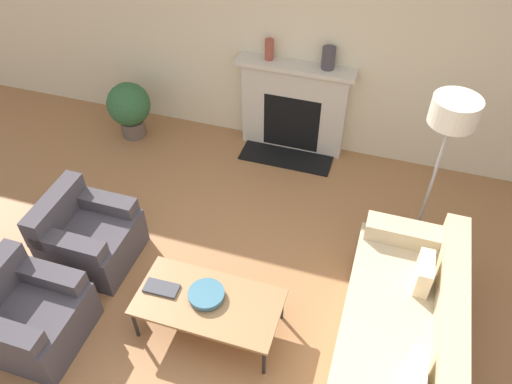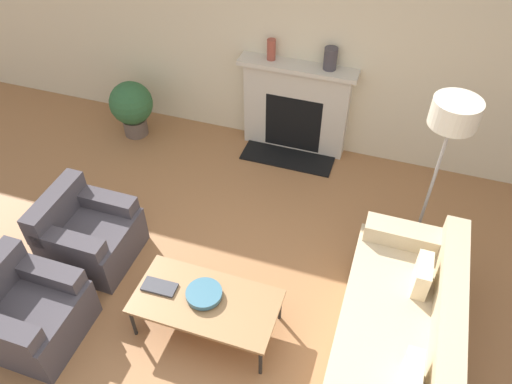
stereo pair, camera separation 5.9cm
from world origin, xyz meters
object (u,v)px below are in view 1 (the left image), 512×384
(fireplace, at_px, (294,108))
(mantel_vase_left, at_px, (269,49))
(couch, at_px, (402,336))
(mantel_vase_center_left, at_px, (328,58))
(coffee_table, at_px, (208,303))
(floor_lamp, at_px, (450,127))
(armchair_near, at_px, (29,316))
(book, at_px, (161,288))
(bowl, at_px, (206,294))
(potted_plant, at_px, (129,107))
(armchair_far, at_px, (88,237))

(fireplace, distance_m, mantel_vase_left, 0.78)
(couch, height_order, mantel_vase_center_left, mantel_vase_center_left)
(couch, relative_size, mantel_vase_left, 8.66)
(couch, distance_m, coffee_table, 1.62)
(couch, relative_size, coffee_table, 1.68)
(couch, bearing_deg, mantel_vase_left, -143.46)
(coffee_table, relative_size, floor_lamp, 0.71)
(armchair_near, relative_size, book, 2.59)
(fireplace, distance_m, bowl, 2.73)
(mantel_vase_center_left, xyz_separation_m, potted_plant, (-2.38, -0.40, -0.85))
(book, height_order, mantel_vase_center_left, mantel_vase_center_left)
(book, bearing_deg, floor_lamp, 34.87)
(floor_lamp, xyz_separation_m, mantel_vase_center_left, (-1.26, 1.23, -0.20))
(floor_lamp, bearing_deg, armchair_far, -159.39)
(couch, bearing_deg, floor_lamp, 178.41)
(coffee_table, height_order, mantel_vase_left, mantel_vase_left)
(fireplace, bearing_deg, floor_lamp, -37.07)
(floor_lamp, bearing_deg, bowl, -137.77)
(armchair_near, bearing_deg, mantel_vase_left, -18.65)
(floor_lamp, bearing_deg, mantel_vase_left, 147.52)
(floor_lamp, bearing_deg, fireplace, 142.93)
(book, bearing_deg, mantel_vase_left, 85.32)
(bowl, height_order, mantel_vase_left, mantel_vase_left)
(bowl, bearing_deg, potted_plant, 130.13)
(fireplace, relative_size, couch, 0.66)
(floor_lamp, relative_size, potted_plant, 2.38)
(book, xyz_separation_m, mantel_vase_center_left, (0.80, 2.78, 0.88))
(couch, xyz_separation_m, mantel_vase_left, (-1.90, 2.56, 0.97))
(fireplace, bearing_deg, coffee_table, -90.51)
(mantel_vase_left, relative_size, potted_plant, 0.33)
(bowl, bearing_deg, mantel_vase_center_left, 81.64)
(bowl, bearing_deg, book, -174.33)
(fireplace, distance_m, couch, 3.01)
(mantel_vase_left, distance_m, potted_plant, 1.94)
(bowl, distance_m, mantel_vase_center_left, 2.90)
(fireplace, distance_m, coffee_table, 2.77)
(armchair_near, relative_size, potted_plant, 1.07)
(floor_lamp, bearing_deg, coffee_table, -136.66)
(fireplace, bearing_deg, bowl, -91.09)
(coffee_table, relative_size, book, 4.06)
(book, bearing_deg, couch, 4.18)
(fireplace, bearing_deg, potted_plant, -169.19)
(couch, distance_m, mantel_vase_center_left, 3.00)
(fireplace, bearing_deg, armchair_near, -113.61)
(armchair_far, bearing_deg, armchair_near, -180.00)
(couch, height_order, armchair_far, couch)
(armchair_far, distance_m, coffee_table, 1.47)
(coffee_table, xyz_separation_m, mantel_vase_center_left, (0.38, 2.78, 0.92))
(armchair_near, xyz_separation_m, potted_plant, (-0.58, 2.91, 0.13))
(bowl, xyz_separation_m, mantel_vase_left, (-0.27, 2.74, 0.85))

